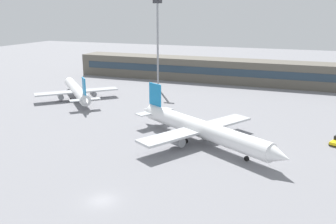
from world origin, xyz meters
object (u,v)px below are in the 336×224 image
airplane_mid (76,90)px  baggage_tug_yellow (336,141)px  airplane_near (202,129)px  floodlight_tower_west (158,40)px

airplane_mid → baggage_tug_yellow: bearing=-11.7°
airplane_near → baggage_tug_yellow: (27.02, 9.60, -2.43)m
airplane_mid → floodlight_tower_west: (18.63, 23.81, 14.85)m
airplane_mid → floodlight_tower_west: 33.68m
airplane_near → baggage_tug_yellow: size_ratio=9.90×
airplane_near → baggage_tug_yellow: airplane_near is taller
baggage_tug_yellow → airplane_near: bearing=-160.4°
airplane_mid → airplane_near: bearing=-27.3°
airplane_mid → floodlight_tower_west: size_ratio=0.93×
airplane_near → baggage_tug_yellow: bearing=19.6°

